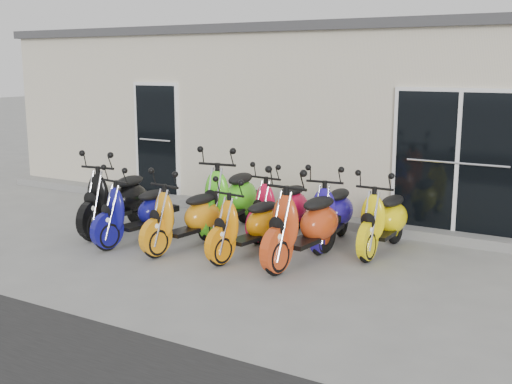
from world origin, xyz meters
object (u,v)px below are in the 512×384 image
at_px(scooter_front_blue, 137,203).
at_px(scooter_back_blue, 332,203).
at_px(scooter_back_yellow, 384,210).
at_px(scooter_back_red, 280,198).
at_px(scooter_front_red, 304,214).
at_px(scooter_front_orange_a, 184,208).
at_px(scooter_front_black, 115,190).
at_px(scooter_back_green, 230,188).
at_px(scooter_front_orange_b, 247,216).

height_order(scooter_front_blue, scooter_back_blue, scooter_back_blue).
bearing_deg(scooter_back_blue, scooter_back_yellow, -6.21).
height_order(scooter_back_red, scooter_back_blue, scooter_back_blue).
xyz_separation_m(scooter_front_blue, scooter_back_yellow, (3.36, 1.40, 0.01)).
relative_size(scooter_front_blue, scooter_front_red, 0.89).
xyz_separation_m(scooter_front_blue, scooter_front_orange_a, (0.83, 0.08, 0.00)).
xyz_separation_m(scooter_front_orange_a, scooter_back_blue, (1.74, 1.30, 0.01)).
bearing_deg(scooter_front_black, scooter_front_red, -6.84).
distance_m(scooter_front_blue, scooter_back_green, 1.53).
height_order(scooter_front_orange_b, scooter_back_blue, scooter_back_blue).
relative_size(scooter_front_red, scooter_back_yellow, 1.11).
distance_m(scooter_back_red, scooter_back_blue, 0.90).
height_order(scooter_front_blue, scooter_front_orange_a, scooter_front_orange_a).
height_order(scooter_front_black, scooter_front_orange_a, scooter_front_black).
relative_size(scooter_back_green, scooter_back_yellow, 1.15).
relative_size(scooter_front_black, scooter_back_green, 0.96).
xyz_separation_m(scooter_front_black, scooter_front_red, (3.34, 0.03, 0.00)).
xyz_separation_m(scooter_front_red, scooter_back_blue, (-0.05, 1.03, -0.06)).
relative_size(scooter_front_red, scooter_back_blue, 1.09).
xyz_separation_m(scooter_back_green, scooter_back_blue, (1.73, 0.11, -0.08)).
distance_m(scooter_back_red, scooter_back_yellow, 1.69).
bearing_deg(scooter_back_blue, scooter_front_orange_a, -150.50).
height_order(scooter_front_red, scooter_back_blue, scooter_front_red).
bearing_deg(scooter_back_red, scooter_front_black, -150.21).
xyz_separation_m(scooter_front_orange_b, scooter_back_red, (-0.14, 1.20, 0.02)).
bearing_deg(scooter_back_blue, scooter_front_black, -169.47).
bearing_deg(scooter_front_black, scooter_front_orange_a, -16.20).
bearing_deg(scooter_back_green, scooter_front_orange_a, -98.46).
distance_m(scooter_front_orange_b, scooter_front_red, 0.82).
relative_size(scooter_front_black, scooter_front_red, 0.99).
xyz_separation_m(scooter_front_orange_a, scooter_back_red, (0.84, 1.34, -0.01)).
bearing_deg(scooter_front_black, scooter_front_blue, -31.35).
bearing_deg(scooter_back_green, scooter_front_orange_b, -55.35).
bearing_deg(scooter_front_red, scooter_front_orange_b, -165.19).
height_order(scooter_back_blue, scooter_back_yellow, scooter_back_blue).
bearing_deg(scooter_front_blue, scooter_front_black, 164.17).
height_order(scooter_front_blue, scooter_back_green, scooter_back_green).
height_order(scooter_back_green, scooter_back_red, scooter_back_green).
bearing_deg(scooter_back_red, scooter_front_red, -43.06).
distance_m(scooter_front_blue, scooter_back_yellow, 3.64).
xyz_separation_m(scooter_front_red, scooter_back_red, (-0.95, 1.06, -0.08)).
bearing_deg(scooter_front_red, scooter_front_black, -174.29).
height_order(scooter_front_black, scooter_back_yellow, scooter_front_black).
height_order(scooter_front_black, scooter_back_red, scooter_front_black).
bearing_deg(scooter_back_red, scooter_front_blue, -134.38).
bearing_deg(scooter_back_blue, scooter_front_blue, -158.98).
height_order(scooter_front_blue, scooter_back_red, scooter_front_blue).
height_order(scooter_front_black, scooter_front_red, scooter_front_red).
relative_size(scooter_front_orange_a, scooter_front_orange_b, 1.05).
bearing_deg(scooter_back_red, scooter_back_yellow, 4.57).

